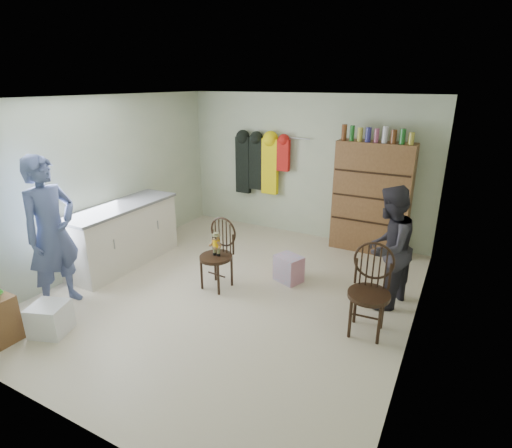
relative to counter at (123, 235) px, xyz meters
The scene contains 11 objects.
ground_plane 2.01m from the counter, ahead, with size 5.00×5.00×0.00m, color beige.
room_walls 2.30m from the counter, 15.25° to the left, with size 5.00×5.00×5.00m.
counter is the anchor object (origin of this frame).
plastic_tub 1.88m from the counter, 70.24° to the right, with size 0.37×0.35×0.35m, color white.
chair_front 1.70m from the counter, ahead, with size 0.47×0.47×0.97m.
chair_far 3.75m from the counter, ahead, with size 0.50×0.50×1.04m.
striped_bag 2.58m from the counter, 14.55° to the left, with size 0.36×0.28×0.38m, color pink.
person_left 1.36m from the counter, 81.46° to the right, with size 0.69×0.46×1.90m, color #475483.
person_right 3.85m from the counter, ahead, with size 0.75×0.59×1.55m, color #2D2B33.
dresser 3.96m from the counter, 35.68° to the left, with size 1.20×0.39×2.05m.
coat_rack 2.74m from the counter, 64.76° to the left, with size 1.42×0.12×1.09m.
Camera 1 is at (2.51, -4.06, 2.68)m, focal length 28.00 mm.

